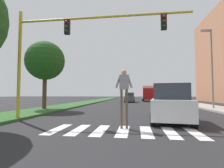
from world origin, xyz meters
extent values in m
plane|color=#262628|center=(0.00, 30.00, 0.00)|extent=(140.00, 140.00, 0.00)
cube|color=silver|center=(-2.70, 7.25, 0.00)|extent=(0.45, 2.20, 0.01)
cube|color=silver|center=(-1.80, 7.25, 0.00)|extent=(0.45, 2.20, 0.01)
cube|color=silver|center=(-0.90, 7.25, 0.00)|extent=(0.45, 2.20, 0.01)
cube|color=silver|center=(0.00, 7.25, 0.00)|extent=(0.45, 2.20, 0.01)
cube|color=silver|center=(0.90, 7.25, 0.00)|extent=(0.45, 2.20, 0.01)
cube|color=silver|center=(1.80, 7.25, 0.00)|extent=(0.45, 2.20, 0.01)
cube|color=silver|center=(2.70, 7.25, 0.00)|extent=(0.45, 2.20, 0.01)
cube|color=#2D5B28|center=(-7.36, 28.00, 0.07)|extent=(3.37, 64.00, 0.15)
cylinder|color=#4C3823|center=(-7.62, 14.99, 1.79)|extent=(0.36, 0.36, 3.28)
sphere|color=#1E4C19|center=(-7.62, 14.99, 4.47)|extent=(3.49, 3.49, 3.49)
cube|color=#9E9991|center=(8.20, 28.00, 0.07)|extent=(3.00, 64.00, 0.15)
cylinder|color=gold|center=(-5.98, 9.23, 3.15)|extent=(0.18, 0.18, 6.00)
cylinder|color=gold|center=(-1.32, 9.23, 5.55)|extent=(9.32, 0.12, 0.12)
cube|color=black|center=(-3.18, 9.23, 5.10)|extent=(0.28, 0.20, 0.80)
sphere|color=red|center=(-3.18, 9.11, 5.36)|extent=(0.16, 0.16, 0.16)
sphere|color=#4C380F|center=(-3.18, 9.11, 5.10)|extent=(0.16, 0.16, 0.16)
sphere|color=#0F3F19|center=(-3.18, 9.11, 4.84)|extent=(0.16, 0.16, 0.16)
cube|color=black|center=(1.94, 9.23, 5.10)|extent=(0.28, 0.20, 0.80)
sphere|color=red|center=(1.94, 9.11, 5.36)|extent=(0.16, 0.16, 0.16)
sphere|color=#4C380F|center=(1.94, 9.11, 5.10)|extent=(0.16, 0.16, 0.16)
sphere|color=#0F3F19|center=(1.94, 9.11, 4.84)|extent=(0.16, 0.16, 0.16)
cylinder|color=slate|center=(7.70, 17.82, 3.90)|extent=(0.14, 0.14, 7.50)
cube|color=gray|center=(7.20, 17.82, 7.55)|extent=(0.90, 0.24, 0.16)
cylinder|color=brown|center=(0.13, 7.72, 0.82)|extent=(0.12, 0.12, 1.65)
cylinder|color=brown|center=(-0.09, 7.68, 0.82)|extent=(0.12, 0.12, 1.65)
cube|color=gray|center=(0.02, 7.70, 1.96)|extent=(0.42, 0.30, 0.62)
cylinder|color=gray|center=(0.25, 7.75, 1.99)|extent=(0.28, 0.14, 0.58)
cylinder|color=gray|center=(-0.22, 7.66, 1.99)|extent=(0.28, 0.14, 0.58)
sphere|color=tan|center=(0.02, 7.70, 2.38)|extent=(0.26, 0.26, 0.22)
cube|color=silver|center=(2.37, 10.22, 0.70)|extent=(2.47, 4.80, 0.96)
cube|color=#2D333D|center=(2.34, 9.99, 1.58)|extent=(1.98, 2.72, 0.79)
cylinder|color=black|center=(1.74, 12.17, 0.32)|extent=(0.30, 0.66, 0.64)
cylinder|color=black|center=(3.47, 11.95, 0.32)|extent=(0.30, 0.66, 0.64)
cylinder|color=black|center=(1.27, 8.50, 0.32)|extent=(0.30, 0.66, 0.64)
cylinder|color=black|center=(3.00, 8.28, 0.32)|extent=(0.30, 0.66, 0.64)
cube|color=#474C51|center=(-0.62, 31.48, 0.62)|extent=(1.86, 4.64, 0.81)
cube|color=#2D333D|center=(-0.61, 31.25, 1.36)|extent=(1.57, 2.11, 0.66)
cylinder|color=black|center=(-1.45, 33.30, 0.32)|extent=(0.24, 0.65, 0.64)
cylinder|color=black|center=(0.10, 33.35, 0.32)|extent=(0.24, 0.65, 0.64)
cylinder|color=black|center=(-1.33, 29.61, 0.32)|extent=(0.24, 0.65, 0.64)
cylinder|color=black|center=(0.22, 29.66, 0.32)|extent=(0.24, 0.65, 0.64)
cube|color=maroon|center=(3.01, 34.52, 1.45)|extent=(2.30, 2.00, 2.20)
cube|color=beige|center=(3.01, 37.62, 1.75)|extent=(2.30, 4.20, 2.70)
cylinder|color=black|center=(4.06, 34.52, 0.45)|extent=(0.30, 0.90, 0.90)
cylinder|color=black|center=(1.96, 34.52, 0.45)|extent=(0.30, 0.90, 0.90)
cylinder|color=black|center=(4.06, 38.67, 0.45)|extent=(0.30, 0.90, 0.90)
cylinder|color=black|center=(1.96, 38.67, 0.45)|extent=(0.30, 0.90, 0.90)
camera|label=1|loc=(0.51, 0.34, 1.45)|focal=27.90mm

